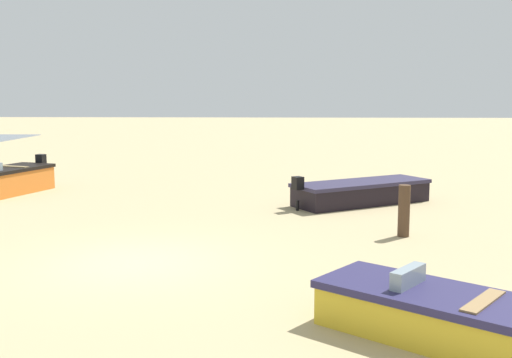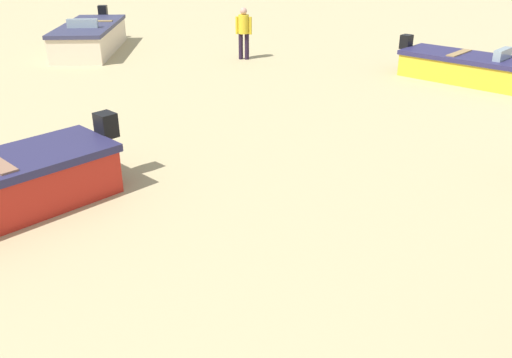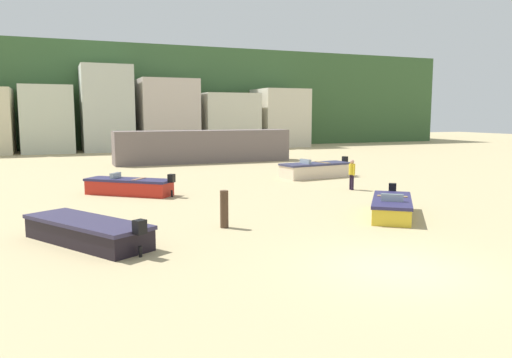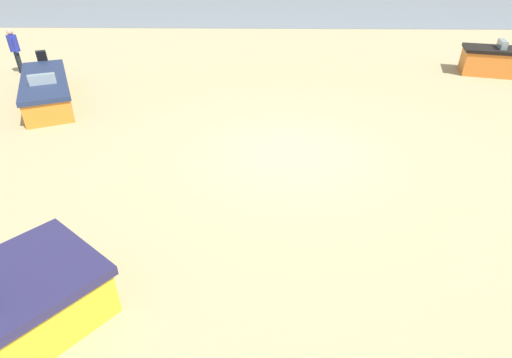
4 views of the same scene
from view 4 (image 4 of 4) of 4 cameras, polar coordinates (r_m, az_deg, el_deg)
ground_plane at (r=8.54m, az=5.32°, el=3.99°), size 160.00×160.00×0.00m
tidal_water at (r=43.81m, az=2.59°, el=25.26°), size 80.00×36.00×0.06m
boat_orange_1 at (r=13.44m, az=-29.21°, el=11.90°), size 3.34×4.80×1.05m
beach_walker_foreground at (r=17.41m, az=-32.80°, el=16.43°), size 0.48×0.48×1.62m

